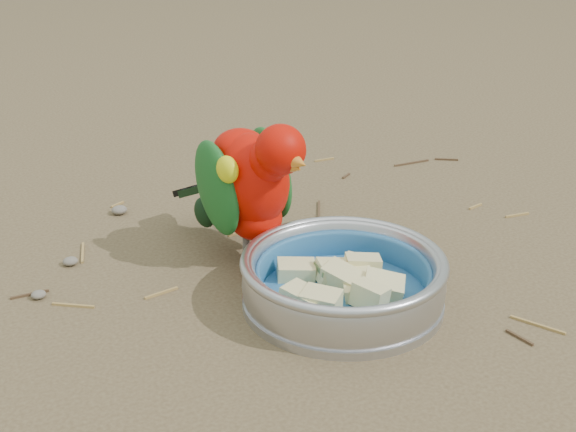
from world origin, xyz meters
TOP-DOWN VIEW (x-y plane):
  - ground at (0.00, 0.00)m, footprint 60.00×60.00m
  - food_bowl at (0.04, -0.03)m, footprint 0.23×0.23m
  - bowl_wall at (0.04, -0.03)m, footprint 0.23×0.23m
  - fruit_wedges at (0.04, -0.03)m, footprint 0.14×0.14m
  - lory_parrot at (-0.01, 0.12)m, footprint 0.16×0.25m
  - ground_debris at (0.01, 0.02)m, footprint 0.90×0.80m

SIDE VIEW (x-z plane):
  - ground at x=0.00m, z-range 0.00..0.00m
  - ground_debris at x=0.01m, z-range 0.00..0.01m
  - food_bowl at x=0.04m, z-range 0.00..0.02m
  - fruit_wedges at x=0.04m, z-range 0.02..0.05m
  - bowl_wall at x=0.04m, z-range 0.02..0.06m
  - lory_parrot at x=-0.01m, z-range 0.00..0.19m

